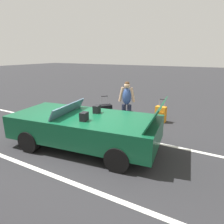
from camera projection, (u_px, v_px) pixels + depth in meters
ground_plane at (86, 147)px, 5.66m from camera, size 80.00×80.00×0.00m
lot_line_near at (106, 132)px, 6.68m from camera, size 18.00×0.12×0.01m
lot_line_mid at (46, 173)px, 4.41m from camera, size 18.00×0.12×0.01m
convertible_car at (79, 127)px, 5.56m from camera, size 4.37×2.25×1.51m
suitcase_large_black at (105, 114)px, 7.43m from camera, size 0.52×0.55×1.07m
suitcase_medium_bright at (161, 114)px, 7.64m from camera, size 0.42×0.30×0.91m
duffel_bag at (129, 116)px, 7.94m from camera, size 0.53×0.71×0.34m
traveler_person at (127, 102)px, 7.01m from camera, size 0.60×0.30×1.65m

